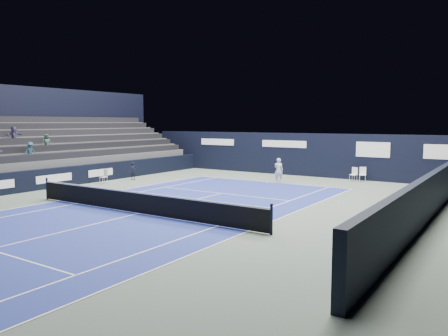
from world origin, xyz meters
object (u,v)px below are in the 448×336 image
object	(u,v)px
tennis_net	(138,202)
tennis_player	(279,170)
folding_chair_back_b	(363,173)
folding_chair_back_a	(354,172)
line_judge_chair	(104,176)

from	to	relation	value
tennis_net	tennis_player	bearing A→B (deg)	87.13
tennis_net	folding_chair_back_b	bearing A→B (deg)	72.20
folding_chair_back_a	tennis_net	size ratio (longest dim) A/B	0.07
tennis_player	tennis_net	bearing A→B (deg)	-92.87
folding_chair_back_a	tennis_net	world-z (taller)	tennis_net
tennis_net	tennis_player	size ratio (longest dim) A/B	8.08
line_judge_chair	tennis_player	world-z (taller)	tennis_player
folding_chair_back_b	folding_chair_back_a	bearing A→B (deg)	-179.82
folding_chair_back_b	line_judge_chair	size ratio (longest dim) A/B	1.06
line_judge_chair	tennis_player	distance (m)	11.22
folding_chair_back_b	line_judge_chair	xyz separation A→B (m)	(-13.48, -10.15, -0.03)
folding_chair_back_a	tennis_player	bearing A→B (deg)	-126.01
folding_chair_back_a	folding_chair_back_b	bearing A→B (deg)	26.88
folding_chair_back_a	line_judge_chair	distance (m)	16.39
folding_chair_back_a	line_judge_chair	bearing A→B (deg)	-129.37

